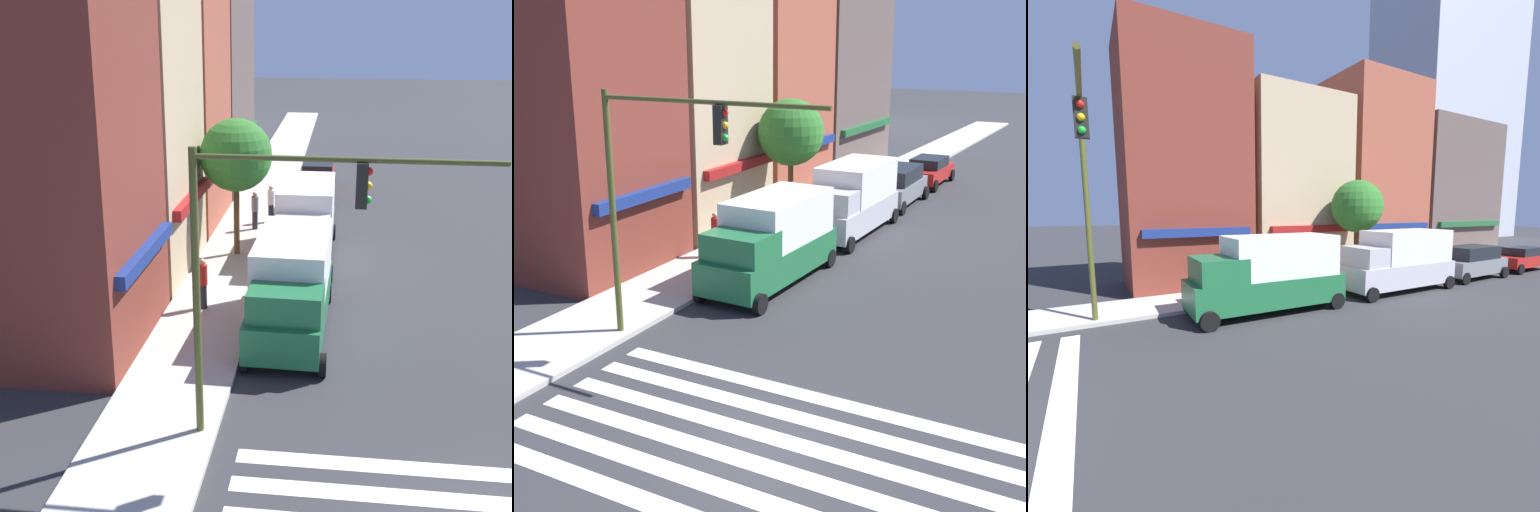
# 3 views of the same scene
# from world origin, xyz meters

# --- Properties ---
(ground_plane) EXTENTS (200.00, 200.00, 0.00)m
(ground_plane) POSITION_xyz_m (0.00, 0.00, 0.00)
(ground_plane) COLOR #2D2D30
(crosswalk_stripes) EXTENTS (5.66, 10.80, 0.01)m
(crosswalk_stripes) POSITION_xyz_m (0.00, 0.00, 0.00)
(crosswalk_stripes) COLOR silver
(crosswalk_stripes) RESTS_ON ground_plane
(storefront_row) EXTENTS (28.99, 5.30, 12.89)m
(storefront_row) POSITION_xyz_m (19.19, 11.50, 5.90)
(storefront_row) COLOR maroon
(storefront_row) RESTS_ON ground_plane
(traffic_signal) EXTENTS (0.32, 6.56, 6.99)m
(traffic_signal) POSITION_xyz_m (3.30, 4.87, 4.86)
(traffic_signal) COLOR #474C1E
(traffic_signal) RESTS_ON ground_plane
(box_truck_green) EXTENTS (6.26, 2.42, 3.04)m
(box_truck_green) POSITION_xyz_m (9.39, 4.70, 1.59)
(box_truck_green) COLOR #1E6638
(box_truck_green) RESTS_ON ground_plane
(box_truck_silver) EXTENTS (6.21, 2.42, 3.04)m
(box_truck_silver) POSITION_xyz_m (16.75, 4.70, 1.59)
(box_truck_silver) COLOR #B7B7BC
(box_truck_silver) RESTS_ON ground_plane
(suv_grey) EXTENTS (4.75, 2.12, 1.94)m
(suv_grey) POSITION_xyz_m (22.94, 4.70, 1.03)
(suv_grey) COLOR slate
(suv_grey) RESTS_ON ground_plane
(sedan_red) EXTENTS (4.40, 2.02, 1.59)m
(sedan_red) POSITION_xyz_m (28.63, 4.70, 0.84)
(sedan_red) COLOR #B21E19
(sedan_red) RESTS_ON ground_plane
(pedestrian_red_jacket) EXTENTS (0.32, 0.32, 1.77)m
(pedestrian_red_jacket) POSITION_xyz_m (10.60, 7.76, 1.07)
(pedestrian_red_jacket) COLOR #23232D
(pedestrian_red_jacket) RESTS_ON sidewalk_left
(pedestrian_white_shirt) EXTENTS (0.32, 0.32, 1.77)m
(pedestrian_white_shirt) POSITION_xyz_m (21.26, 6.60, 1.07)
(pedestrian_white_shirt) COLOR #23232D
(pedestrian_white_shirt) RESTS_ON sidewalk_left
(pedestrian_grey_coat) EXTENTS (0.32, 0.32, 1.77)m
(pedestrian_grey_coat) POSITION_xyz_m (20.00, 7.20, 1.07)
(pedestrian_grey_coat) COLOR #23232D
(pedestrian_grey_coat) RESTS_ON sidewalk_left
(street_tree) EXTENTS (2.91, 2.91, 5.57)m
(street_tree) POSITION_xyz_m (16.44, 7.50, 4.25)
(street_tree) COLOR brown
(street_tree) RESTS_ON sidewalk_left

